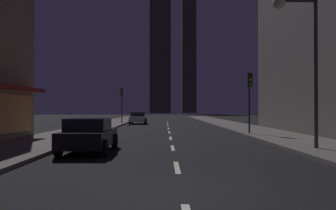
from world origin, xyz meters
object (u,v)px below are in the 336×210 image
Objects in this scene: traffic_light_far_left at (122,98)px; fire_hydrant_far_left at (96,126)px; street_lamp_right at (297,35)px; car_parked_far at (138,118)px; traffic_light_near_right at (250,89)px; car_parked_near at (89,135)px.

fire_hydrant_far_left is at bearing -91.75° from traffic_light_far_left.
car_parked_far is at bearing 108.64° from street_lamp_right.
street_lamp_right is at bearing -90.81° from traffic_light_near_right.
car_parked_far is (0.00, 26.78, 0.00)m from car_parked_near.
car_parked_near is 1.00× the size of car_parked_far.
street_lamp_right reaches higher than fire_hydrant_far_left.
traffic_light_near_right is at bearing 89.19° from street_lamp_right.
street_lamp_right reaches higher than car_parked_far.
street_lamp_right reaches higher than traffic_light_far_left.
traffic_light_far_left is 28.06m from street_lamp_right.
fire_hydrant_far_left is 0.16× the size of traffic_light_near_right.
car_parked_near is at bearing -79.88° from fire_hydrant_far_left.
traffic_light_far_left reaches higher than car_parked_near.
car_parked_near is 26.78m from car_parked_far.
car_parked_near is 1.01× the size of traffic_light_near_right.
traffic_light_far_left is (-1.90, -0.82, 2.45)m from car_parked_far.
traffic_light_far_left is at bearing 88.25° from fire_hydrant_far_left.
car_parked_near reaches higher than fire_hydrant_far_left.
traffic_light_near_right is 0.64× the size of street_lamp_right.
car_parked_near is 26.14m from traffic_light_far_left.
traffic_light_near_right is at bearing -20.16° from fire_hydrant_far_left.
traffic_light_near_right and traffic_light_far_left have the same top height.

